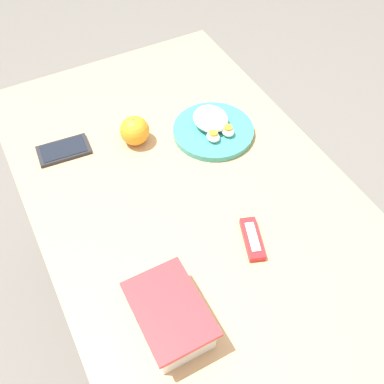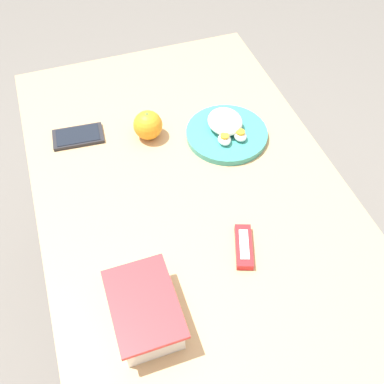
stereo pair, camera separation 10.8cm
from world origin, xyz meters
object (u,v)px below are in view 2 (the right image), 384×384
(candy_bar, at_px, (244,247))
(food_container, at_px, (145,312))
(rice_plate, at_px, (226,130))
(cell_phone, at_px, (78,136))
(orange_fruit, at_px, (148,125))

(candy_bar, bearing_deg, food_container, 109.45)
(rice_plate, relative_size, cell_phone, 1.57)
(orange_fruit, bearing_deg, cell_phone, 73.46)
(orange_fruit, xyz_separation_m, cell_phone, (0.06, 0.19, -0.03))
(food_container, xyz_separation_m, orange_fruit, (0.51, -0.15, 0.01))
(rice_plate, xyz_separation_m, cell_phone, (0.12, 0.39, -0.01))
(food_container, bearing_deg, cell_phone, 4.08)
(cell_phone, bearing_deg, rice_plate, -107.53)
(rice_plate, height_order, candy_bar, rice_plate)
(orange_fruit, distance_m, candy_bar, 0.44)
(rice_plate, xyz_separation_m, candy_bar, (-0.36, 0.10, -0.01))
(candy_bar, distance_m, cell_phone, 0.56)
(orange_fruit, height_order, cell_phone, orange_fruit)
(rice_plate, bearing_deg, candy_bar, 164.61)
(cell_phone, bearing_deg, candy_bar, -148.56)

